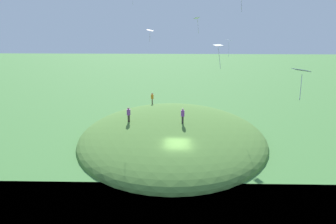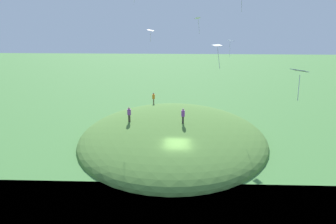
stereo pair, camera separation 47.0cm
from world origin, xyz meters
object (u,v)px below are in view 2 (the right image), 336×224
at_px(person_on_hilltop, 183,114).
at_px(person_watching_kites, 129,113).
at_px(kite_0, 151,31).
at_px(kite_2, 198,20).
at_px(person_near_shore, 154,97).
at_px(kite_5, 218,47).
at_px(kite_4, 299,72).
at_px(kite_6, 230,42).
at_px(mooring_post, 154,175).

height_order(person_on_hilltop, person_watching_kites, person_on_hilltop).
bearing_deg(kite_0, kite_2, -67.43).
bearing_deg(person_near_shore, person_watching_kites, 4.50).
bearing_deg(kite_5, kite_4, -147.88).
relative_size(kite_4, kite_5, 1.00).
relative_size(person_near_shore, kite_0, 1.31).
xyz_separation_m(person_on_hilltop, person_near_shore, (11.04, 4.15, -0.99)).
relative_size(person_near_shore, kite_2, 0.94).
bearing_deg(person_on_hilltop, kite_6, 40.46).
bearing_deg(kite_0, kite_4, -146.62).
xyz_separation_m(kite_0, kite_4, (-16.42, -10.82, -1.40)).
height_order(person_on_hilltop, kite_0, kite_0).
bearing_deg(person_near_shore, kite_4, 39.84).
bearing_deg(mooring_post, kite_4, -119.77).
height_order(person_watching_kites, kite_6, kite_6).
height_order(kite_4, kite_6, kite_4).
relative_size(person_on_hilltop, kite_5, 0.89).
xyz_separation_m(person_on_hilltop, mooring_post, (-9.14, 2.59, -2.78)).
xyz_separation_m(person_watching_kites, kite_5, (-8.71, -8.90, 8.45)).
height_order(person_near_shore, kite_4, kite_4).
distance_m(person_on_hilltop, kite_4, 18.02).
bearing_deg(kite_6, person_on_hilltop, 136.19).
bearing_deg(person_on_hilltop, kite_4, -69.71).
height_order(person_near_shore, person_watching_kites, person_watching_kites).
xyz_separation_m(person_on_hilltop, kite_2, (3.84, -1.55, 9.96)).
distance_m(person_watching_kites, kite_0, 9.52).
bearing_deg(mooring_post, kite_6, -28.66).
distance_m(kite_2, kite_4, 19.57).
distance_m(person_watching_kites, mooring_post, 11.15).
height_order(kite_0, kite_2, kite_2).
height_order(person_on_hilltop, kite_6, kite_6).
relative_size(kite_0, mooring_post, 1.17).
bearing_deg(mooring_post, kite_5, -73.85).
height_order(person_watching_kites, kite_2, kite_2).
bearing_deg(kite_6, kite_2, 116.24).
height_order(person_on_hilltop, kite_2, kite_2).
xyz_separation_m(person_near_shore, kite_2, (-7.20, -5.70, 10.95)).
xyz_separation_m(person_watching_kites, kite_4, (-15.84, -13.38, 7.75)).
bearing_deg(person_watching_kites, kite_6, 39.48).
xyz_separation_m(person_near_shore, kite_5, (-18.64, -6.86, 9.17)).
relative_size(kite_2, kite_5, 0.89).
height_order(person_watching_kites, kite_5, kite_5).
distance_m(kite_0, kite_4, 19.72).
height_order(person_watching_kites, mooring_post, person_watching_kites).
distance_m(person_watching_kites, kite_5, 15.05).
bearing_deg(person_near_shore, kite_0, 19.28).
height_order(person_near_shore, kite_2, kite_2).
distance_m(kite_0, kite_2, 5.71).
bearing_deg(kite_2, person_watching_kites, 109.46).
xyz_separation_m(kite_4, mooring_post, (5.60, 9.78, -10.26)).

